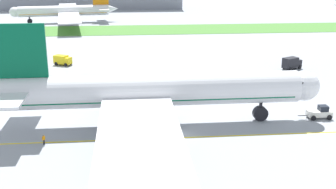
{
  "coord_description": "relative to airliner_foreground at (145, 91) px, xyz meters",
  "views": [
    {
      "loc": [
        -7.65,
        -62.92,
        26.8
      ],
      "look_at": [
        -1.1,
        9.64,
        3.75
      ],
      "focal_mm": 46.21,
      "sensor_mm": 36.0,
      "label": 1
    }
  ],
  "objects": [
    {
      "name": "ground_plane",
      "position": [
        5.26,
        -5.12,
        -5.86
      ],
      "size": [
        600.0,
        600.0,
        0.0
      ],
      "primitive_type": "plane",
      "color": "#9399A0",
      "rests_on": "ground"
    },
    {
      "name": "apron_taxi_line",
      "position": [
        5.26,
        -6.16,
        -5.86
      ],
      "size": [
        280.0,
        0.36,
        0.01
      ],
      "primitive_type": "cube",
      "color": "yellow",
      "rests_on": "ground"
    },
    {
      "name": "grass_median_strip",
      "position": [
        5.26,
        100.67,
        -5.81
      ],
      "size": [
        320.0,
        24.0,
        0.1
      ],
      "primitive_type": "cube",
      "color": "#4C8438",
      "rests_on": "ground"
    },
    {
      "name": "airliner_foreground",
      "position": [
        0.0,
        0.0,
        0.0
      ],
      "size": [
        58.8,
        94.38,
        17.26
      ],
      "color": "white",
      "rests_on": "ground"
    },
    {
      "name": "pushback_tug",
      "position": [
        30.43,
        0.21,
        -4.82
      ],
      "size": [
        5.94,
        2.34,
        2.3
      ],
      "color": "white",
      "rests_on": "ground"
    },
    {
      "name": "ground_crew_wingwalker_port",
      "position": [
        -15.6,
        -6.92,
        -4.9
      ],
      "size": [
        0.42,
        0.48,
        1.58
      ],
      "color": "black",
      "rests_on": "ground"
    },
    {
      "name": "ground_crew_marshaller_front",
      "position": [
        -5.61,
        -1.74,
        -4.92
      ],
      "size": [
        0.36,
        0.52,
        1.55
      ],
      "color": "black",
      "rests_on": "ground"
    },
    {
      "name": "service_truck_fuel_bowser",
      "position": [
        38.18,
        34.73,
        -4.25
      ],
      "size": [
        5.55,
        4.29,
        3.02
      ],
      "color": "black",
      "rests_on": "ground"
    },
    {
      "name": "service_truck_catering_van",
      "position": [
        -19.93,
        44.32,
        -4.44
      ],
      "size": [
        4.99,
        4.05,
        2.57
      ],
      "color": "yellow",
      "rests_on": "ground"
    },
    {
      "name": "parked_airliner_far_centre",
      "position": [
        -29.49,
        123.89,
        -0.93
      ],
      "size": [
        45.77,
        73.45,
        14.52
      ],
      "color": "white",
      "rests_on": "ground"
    }
  ]
}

